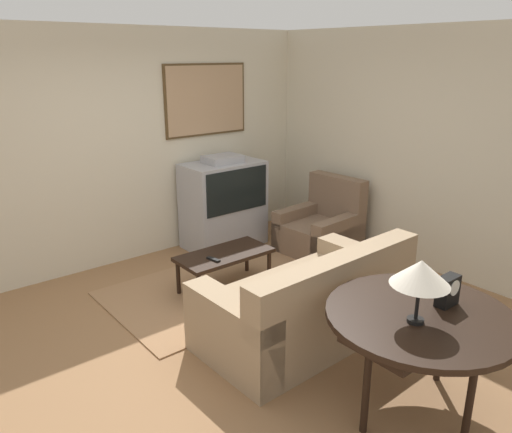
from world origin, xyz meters
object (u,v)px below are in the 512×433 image
object	(u,v)px
tv	(224,204)
armchair	(321,229)
couch	(308,305)
console_table	(420,322)
table_lamp	(421,273)
mantel_clock	(448,291)
coffee_table	(224,257)

from	to	relation	value
tv	armchair	world-z (taller)	tv
couch	console_table	distance (m)	1.20
armchair	console_table	bearing A→B (deg)	-37.62
tv	couch	bearing A→B (deg)	-108.01
tv	table_lamp	xyz separation A→B (m)	(-0.97, -3.47, 0.54)
tv	table_lamp	world-z (taller)	tv
table_lamp	armchair	bearing A→B (deg)	54.44
mantel_clock	console_table	bearing A→B (deg)	170.39
console_table	armchair	bearing A→B (deg)	55.96
tv	mantel_clock	world-z (taller)	tv
tv	console_table	size ratio (longest dim) A/B	0.94
armchair	table_lamp	world-z (taller)	table_lamp
armchair	coffee_table	xyz separation A→B (m)	(-1.60, -0.13, 0.08)
table_lamp	mantel_clock	xyz separation A→B (m)	(0.36, -0.00, -0.23)
tv	couch	xyz separation A→B (m)	(-0.75, -2.29, -0.25)
couch	tv	bearing A→B (deg)	-109.04
mantel_clock	tv	bearing A→B (deg)	80.12
armchair	mantel_clock	size ratio (longest dim) A/B	4.28
couch	mantel_clock	xyz separation A→B (m)	(0.14, -1.18, 0.56)
couch	table_lamp	size ratio (longest dim) A/B	4.35
coffee_table	console_table	distance (m)	2.40
tv	console_table	world-z (taller)	tv
tv	couch	distance (m)	2.42
console_table	table_lamp	bearing A→B (deg)	-162.90
armchair	mantel_clock	bearing A→B (deg)	-33.36
console_table	mantel_clock	bearing A→B (deg)	-9.61
tv	mantel_clock	xyz separation A→B (m)	(-0.60, -3.47, 0.30)
console_table	mantel_clock	size ratio (longest dim) A/B	5.85
coffee_table	tv	bearing A→B (deg)	54.58
console_table	mantel_clock	xyz separation A→B (m)	(0.24, -0.04, 0.17)
tv	mantel_clock	bearing A→B (deg)	-99.88
console_table	tv	bearing A→B (deg)	76.24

